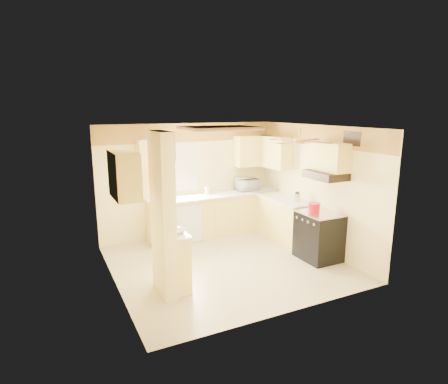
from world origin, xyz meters
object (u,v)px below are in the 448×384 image
dutch_oven (314,207)px  stove (319,236)px  microwave (247,185)px  bowl (178,231)px  kettle (297,197)px

dutch_oven → stove: bearing=-76.3°
dutch_oven → microwave: bearing=98.1°
microwave → dutch_oven: 2.06m
stove → bowl: bowl is taller
bowl → stove: bearing=0.1°
kettle → dutch_oven: bearing=-99.4°
microwave → kettle: microwave is taller
microwave → kettle: 1.43m
bowl → dutch_oven: 2.75m
stove → kettle: (0.08, 0.81, 0.57)m
bowl → kettle: 2.98m
stove → microwave: bearing=98.4°
microwave → bowl: (-2.46, -2.18, -0.11)m
stove → dutch_oven: (-0.03, 0.14, 0.53)m
dutch_oven → kettle: kettle is taller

